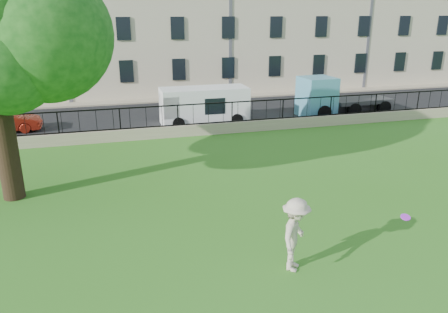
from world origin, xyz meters
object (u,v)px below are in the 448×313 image
object	(u,v)px
red_sedan	(5,122)
blue_truck	(343,95)
frisbee	(406,217)
white_van	(204,106)
man	(295,235)

from	to	relation	value
red_sedan	blue_truck	size ratio (longest dim) A/B	0.62
frisbee	red_sedan	distance (m)	21.25
white_van	blue_truck	xyz separation A→B (m)	(9.22, 0.00, 0.17)
red_sedan	white_van	xyz separation A→B (m)	(11.06, -1.00, 0.46)
man	white_van	world-z (taller)	white_van
frisbee	man	bearing A→B (deg)	179.85
red_sedan	blue_truck	xyz separation A→B (m)	(20.28, -1.00, 0.63)
frisbee	white_van	xyz separation A→B (m)	(-2.00, 15.75, 0.01)
frisbee	blue_truck	size ratio (longest dim) A/B	0.05
white_van	blue_truck	bearing A→B (deg)	0.12
man	red_sedan	bearing A→B (deg)	68.10
man	blue_truck	bearing A→B (deg)	4.11
man	red_sedan	xyz separation A→B (m)	(-9.79, 16.74, -0.38)
frisbee	blue_truck	world-z (taller)	blue_truck
red_sedan	white_van	distance (m)	11.12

